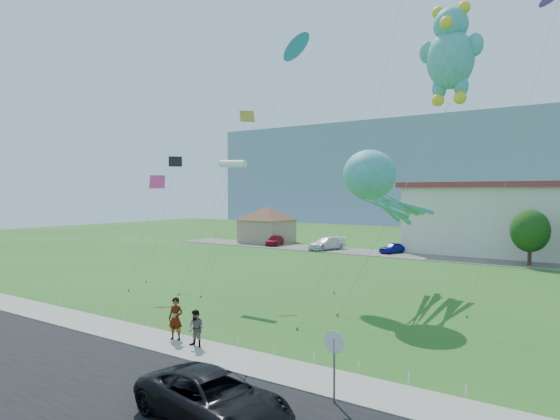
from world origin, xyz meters
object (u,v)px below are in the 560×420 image
object	(u,v)px
pedestrian_left	(176,319)
teddy_bear_kite	(450,52)
pedestrian_right	(196,328)
parked_car_white	(326,243)
pavilion	(267,221)
parked_car_red	(275,240)
stop_sign	(334,348)
parked_car_blue	(392,248)
octopus_kite	(379,188)
suv	(213,398)

from	to	relation	value
pedestrian_left	teddy_bear_kite	world-z (taller)	teddy_bear_kite
pedestrian_right	parked_car_white	world-z (taller)	pedestrian_right
pedestrian_left	parked_car_white	world-z (taller)	pedestrian_left
pavilion	parked_car_red	world-z (taller)	pavilion
stop_sign	parked_car_white	xyz separation A→B (m)	(-22.03, 38.82, -1.05)
parked_car_red	teddy_bear_kite	world-z (taller)	teddy_bear_kite
pedestrian_left	parked_car_white	bearing A→B (deg)	91.74
pavilion	parked_car_blue	size ratio (longest dim) A/B	2.58
parked_car_white	parked_car_blue	bearing A→B (deg)	26.16
teddy_bear_kite	pavilion	bearing A→B (deg)	141.81
pedestrian_left	pedestrian_right	xyz separation A→B (m)	(1.55, -0.24, -0.17)
stop_sign	parked_car_white	world-z (taller)	stop_sign
pedestrian_right	octopus_kite	bearing A→B (deg)	76.31
stop_sign	parked_car_blue	distance (m)	42.44
stop_sign	teddy_bear_kite	size ratio (longest dim) A/B	0.14
pedestrian_left	parked_car_white	xyz separation A→B (m)	(-12.58, 36.91, -0.28)
teddy_bear_kite	pedestrian_left	bearing A→B (deg)	-119.53
stop_sign	pedestrian_right	xyz separation A→B (m)	(-7.91, 1.67, -0.95)
stop_sign	teddy_bear_kite	xyz separation A→B (m)	(-1.08, 16.70, 13.72)
suv	teddy_bear_kite	bearing A→B (deg)	4.52
stop_sign	pedestrian_left	world-z (taller)	stop_sign
pavilion	stop_sign	xyz separation A→B (m)	(33.50, -42.21, -1.15)
pavilion	teddy_bear_kite	distance (m)	43.12
pedestrian_left	octopus_kite	xyz separation A→B (m)	(4.49, 13.15, 6.23)
pavilion	suv	size ratio (longest dim) A/B	1.70
pavilion	parked_car_red	size ratio (longest dim) A/B	2.33
pedestrian_left	stop_sign	bearing A→B (deg)	-28.50
pavilion	stop_sign	distance (m)	53.90
parked_car_red	teddy_bear_kite	bearing A→B (deg)	-53.84
stop_sign	teddy_bear_kite	world-z (taller)	teddy_bear_kite
pavilion	octopus_kite	distance (m)	39.62
pavilion	parked_car_red	xyz separation A→B (m)	(3.43, -2.94, -2.29)
pedestrian_left	parked_car_blue	world-z (taller)	pedestrian_left
stop_sign	pedestrian_right	bearing A→B (deg)	168.08
parked_car_red	pedestrian_left	bearing A→B (deg)	-77.05
octopus_kite	teddy_bear_kite	world-z (taller)	teddy_bear_kite
parked_car_white	teddy_bear_kite	size ratio (longest dim) A/B	0.28
pedestrian_right	parked_car_blue	distance (m)	38.86
pavilion	stop_sign	world-z (taller)	pavilion
suv	octopus_kite	world-z (taller)	octopus_kite
suv	pavilion	bearing A→B (deg)	42.44
stop_sign	parked_car_blue	size ratio (longest dim) A/B	0.70
pavilion	suv	xyz separation A→B (m)	(31.18, -45.56, -2.21)
pavilion	suv	distance (m)	55.25
pedestrian_right	octopus_kite	world-z (taller)	octopus_kite
pedestrian_right	parked_car_white	bearing A→B (deg)	109.52
parked_car_red	parked_car_blue	xyz separation A→B (m)	(16.05, 0.77, -0.07)
parked_car_white	octopus_kite	size ratio (longest dim) A/B	0.36
suv	octopus_kite	distance (m)	19.71
parked_car_white	parked_car_blue	world-z (taller)	parked_car_white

